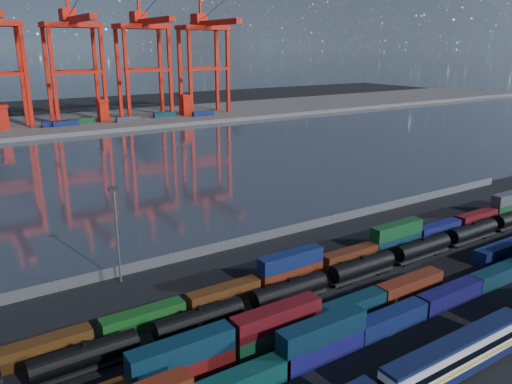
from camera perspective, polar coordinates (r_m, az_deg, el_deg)
ground at (r=82.70m, az=11.73°, el=-11.61°), size 700.00×700.00×0.00m
harbor_water at (r=168.84m, az=-14.12°, el=2.73°), size 700.00×700.00×0.00m
far_quay at (r=268.61m, az=-21.75°, el=7.20°), size 700.00×70.00×2.00m
passenger_train at (r=67.21m, az=21.88°, el=-17.11°), size 75.87×2.95×5.06m
container_row_south at (r=80.65m, az=19.67°, el=-11.25°), size 140.15×2.59×5.51m
container_row_mid at (r=72.37m, az=7.16°, el=-14.01°), size 143.07×2.65×5.64m
container_row_north at (r=89.02m, az=7.36°, el=-7.95°), size 142.16×2.46×5.25m
tanker_string at (r=82.86m, az=8.18°, el=-9.76°), size 121.95×2.89×4.13m
waterfront_fence at (r=101.91m, az=0.62°, el=-5.13°), size 160.12×0.12×2.20m
yard_light_mast at (r=85.13m, az=-15.64°, el=-4.21°), size 1.60×0.40×16.60m
gantry_cranes at (r=257.92m, az=-24.10°, el=15.90°), size 201.62×51.12×69.22m
quay_containers at (r=252.14m, az=-23.55°, el=7.01°), size 172.58×10.99×2.60m
straddle_carriers at (r=257.52m, az=-21.98°, el=8.37°), size 140.00×7.00×11.10m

